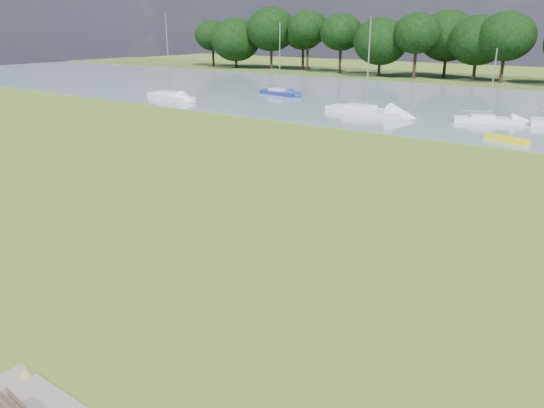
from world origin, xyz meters
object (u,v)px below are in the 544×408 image
Objects in this scene: sailboat_3 at (170,95)px; sailboat_1 at (487,118)px; sailboat_0 at (279,91)px; sailboat_2 at (365,109)px; kayak at (507,139)px.

sailboat_1 is at bearing 22.47° from sailboat_3.
sailboat_2 is (15.66, -7.32, 0.02)m from sailboat_0.
sailboat_3 reaches higher than sailboat_2.
sailboat_3 is at bearing -116.70° from sailboat_0.
sailboat_0 is at bearing 177.44° from kayak.
sailboat_1 is (-3.50, 7.69, 0.23)m from kayak.
sailboat_1 is at bearing 134.94° from kayak.
sailboat_1 is 0.71× the size of sailboat_2.
kayak is at bearing -12.89° from sailboat_0.
sailboat_1 is at bearing -0.86° from sailboat_0.
kayak is 15.77m from sailboat_2.
sailboat_1 is 11.43m from sailboat_2.
sailboat_3 is at bearing 167.15° from sailboat_1.
sailboat_0 is at bearing 66.33° from sailboat_3.
sailboat_2 is at bearing 21.87° from sailboat_3.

